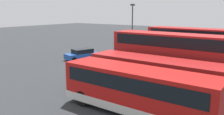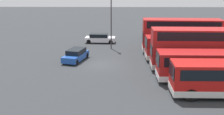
{
  "view_description": "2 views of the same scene",
  "coord_description": "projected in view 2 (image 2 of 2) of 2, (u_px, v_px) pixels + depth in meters",
  "views": [
    {
      "loc": [
        21.42,
        18.68,
        6.48
      ],
      "look_at": [
        -0.41,
        2.9,
        1.11
      ],
      "focal_mm": 37.93,
      "sensor_mm": 36.0,
      "label": 1
    },
    {
      "loc": [
        31.0,
        1.91,
        9.53
      ],
      "look_at": [
        1.43,
        1.51,
        1.22
      ],
      "focal_mm": 44.7,
      "sensor_mm": 36.0,
      "label": 2
    }
  ],
  "objects": [
    {
      "name": "bus_single_deck_third",
      "position": [
        195.0,
        47.0,
        33.63
      ],
      "size": [
        2.72,
        11.87,
        2.95
      ],
      "color": "#A51919",
      "rests_on": "ground"
    },
    {
      "name": "car_hatchback_silver",
      "position": [
        76.0,
        55.0,
        33.73
      ],
      "size": [
        4.66,
        2.93,
        1.43
      ],
      "color": "#1E479E",
      "rests_on": "ground"
    },
    {
      "name": "box_truck_blue",
      "position": [
        172.0,
        29.0,
        45.41
      ],
      "size": [
        2.57,
        7.51,
        3.2
      ],
      "color": "#235999",
      "rests_on": "ground"
    },
    {
      "name": "bus_double_decker_second",
      "position": [
        181.0,
        35.0,
        36.73
      ],
      "size": [
        3.06,
        10.32,
        4.55
      ],
      "color": "#A51919",
      "rests_on": "ground"
    },
    {
      "name": "bus_single_deck_near_end",
      "position": [
        180.0,
        36.0,
        40.33
      ],
      "size": [
        2.66,
        10.13,
        2.95
      ],
      "color": "red",
      "rests_on": "ground"
    },
    {
      "name": "ground_plane",
      "position": [
        99.0,
        64.0,
        32.45
      ],
      "size": [
        140.0,
        140.0,
        0.0
      ],
      "primitive_type": "plane",
      "color": "#2D3033"
    },
    {
      "name": "lamp_post_tall",
      "position": [
        111.0,
        18.0,
        38.53
      ],
      "size": [
        0.7,
        0.3,
        7.37
      ],
      "color": "#38383D",
      "rests_on": "ground"
    },
    {
      "name": "bus_single_deck_fifth",
      "position": [
        213.0,
        65.0,
        26.57
      ],
      "size": [
        2.7,
        10.6,
        2.95
      ],
      "color": "#A51919",
      "rests_on": "ground"
    },
    {
      "name": "bus_double_decker_fourth",
      "position": [
        200.0,
        48.0,
        29.69
      ],
      "size": [
        2.82,
        10.41,
        4.55
      ],
      "color": "#A51919",
      "rests_on": "ground"
    },
    {
      "name": "car_small_green",
      "position": [
        100.0,
        38.0,
        43.37
      ],
      "size": [
        2.03,
        4.68,
        1.43
      ],
      "color": "silver",
      "rests_on": "ground"
    }
  ]
}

